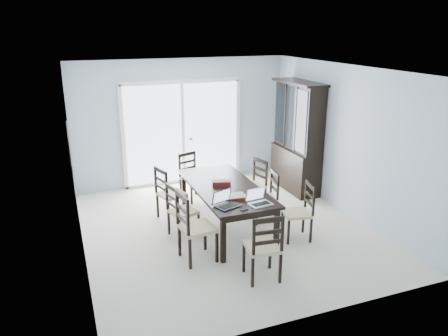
{
  "coord_description": "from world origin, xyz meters",
  "views": [
    {
      "loc": [
        -2.37,
        -6.14,
        3.22
      ],
      "look_at": [
        -0.02,
        0.0,
        1.06
      ],
      "focal_mm": 35.0,
      "sensor_mm": 36.0,
      "label": 1
    }
  ],
  "objects_px": {
    "chair_right_mid": "(269,191)",
    "chair_end_near": "(265,241)",
    "dining_table": "(225,191)",
    "laptop_silver": "(260,201)",
    "laptop_dark": "(228,203)",
    "chair_end_far": "(190,171)",
    "cell_phone": "(244,210)",
    "chair_left_near": "(191,220)",
    "chair_left_far": "(167,188)",
    "hot_tub": "(149,151)",
    "chair_left_mid": "(178,206)",
    "chair_right_near": "(303,205)",
    "china_hutch": "(297,138)",
    "game_box": "(222,183)",
    "chair_right_far": "(256,179)"
  },
  "relations": [
    {
      "from": "chair_right_mid",
      "to": "chair_end_near",
      "type": "xyz_separation_m",
      "value": [
        -0.9,
        -1.7,
        0.05
      ]
    },
    {
      "from": "dining_table",
      "to": "chair_right_mid",
      "type": "relative_size",
      "value": 2.17
    },
    {
      "from": "laptop_silver",
      "to": "laptop_dark",
      "type": "bearing_deg",
      "value": 159.89
    },
    {
      "from": "chair_end_far",
      "to": "cell_phone",
      "type": "relative_size",
      "value": 9.52
    },
    {
      "from": "chair_left_near",
      "to": "laptop_dark",
      "type": "relative_size",
      "value": 3.1
    },
    {
      "from": "chair_left_far",
      "to": "hot_tub",
      "type": "height_order",
      "value": "chair_left_far"
    },
    {
      "from": "chair_left_mid",
      "to": "chair_right_near",
      "type": "distance_m",
      "value": 1.94
    },
    {
      "from": "china_hutch",
      "to": "chair_left_near",
      "type": "height_order",
      "value": "china_hutch"
    },
    {
      "from": "chair_left_mid",
      "to": "hot_tub",
      "type": "xyz_separation_m",
      "value": [
        0.25,
        3.46,
        -0.06
      ]
    },
    {
      "from": "cell_phone",
      "to": "hot_tub",
      "type": "height_order",
      "value": "hot_tub"
    },
    {
      "from": "chair_end_near",
      "to": "laptop_dark",
      "type": "relative_size",
      "value": 2.87
    },
    {
      "from": "china_hutch",
      "to": "chair_end_far",
      "type": "xyz_separation_m",
      "value": [
        -2.16,
        0.26,
        -0.52
      ]
    },
    {
      "from": "dining_table",
      "to": "chair_right_mid",
      "type": "height_order",
      "value": "chair_right_mid"
    },
    {
      "from": "chair_left_far",
      "to": "game_box",
      "type": "relative_size",
      "value": 3.7
    },
    {
      "from": "chair_left_near",
      "to": "laptop_silver",
      "type": "bearing_deg",
      "value": 79.12
    },
    {
      "from": "chair_left_far",
      "to": "laptop_dark",
      "type": "bearing_deg",
      "value": 3.71
    },
    {
      "from": "chair_left_far",
      "to": "hot_tub",
      "type": "bearing_deg",
      "value": 158.57
    },
    {
      "from": "laptop_dark",
      "to": "laptop_silver",
      "type": "bearing_deg",
      "value": -31.15
    },
    {
      "from": "chair_left_mid",
      "to": "chair_right_near",
      "type": "height_order",
      "value": "chair_right_near"
    },
    {
      "from": "chair_right_far",
      "to": "cell_phone",
      "type": "height_order",
      "value": "chair_right_far"
    },
    {
      "from": "chair_left_mid",
      "to": "chair_right_mid",
      "type": "height_order",
      "value": "chair_left_mid"
    },
    {
      "from": "chair_right_far",
      "to": "hot_tub",
      "type": "relative_size",
      "value": 0.49
    },
    {
      "from": "laptop_dark",
      "to": "laptop_silver",
      "type": "distance_m",
      "value": 0.48
    },
    {
      "from": "chair_right_mid",
      "to": "chair_right_far",
      "type": "relative_size",
      "value": 0.96
    },
    {
      "from": "laptop_dark",
      "to": "laptop_silver",
      "type": "relative_size",
      "value": 1.1
    },
    {
      "from": "laptop_silver",
      "to": "chair_right_near",
      "type": "bearing_deg",
      "value": 2.23
    },
    {
      "from": "chair_right_near",
      "to": "laptop_dark",
      "type": "bearing_deg",
      "value": 104.26
    },
    {
      "from": "chair_end_near",
      "to": "chair_left_mid",
      "type": "bearing_deg",
      "value": 119.66
    },
    {
      "from": "dining_table",
      "to": "chair_end_near",
      "type": "height_order",
      "value": "chair_end_near"
    },
    {
      "from": "chair_left_far",
      "to": "game_box",
      "type": "distance_m",
      "value": 1.0
    },
    {
      "from": "cell_phone",
      "to": "game_box",
      "type": "xyz_separation_m",
      "value": [
        0.06,
        1.06,
        0.03
      ]
    },
    {
      "from": "dining_table",
      "to": "china_hutch",
      "type": "relative_size",
      "value": 1.0
    },
    {
      "from": "chair_end_near",
      "to": "laptop_silver",
      "type": "distance_m",
      "value": 0.84
    },
    {
      "from": "chair_left_near",
      "to": "chair_end_near",
      "type": "relative_size",
      "value": 1.08
    },
    {
      "from": "cell_phone",
      "to": "chair_end_far",
      "type": "bearing_deg",
      "value": 77.98
    },
    {
      "from": "chair_right_near",
      "to": "chair_right_far",
      "type": "height_order",
      "value": "chair_right_near"
    },
    {
      "from": "chair_left_near",
      "to": "chair_end_far",
      "type": "relative_size",
      "value": 1.16
    },
    {
      "from": "chair_left_near",
      "to": "game_box",
      "type": "bearing_deg",
      "value": 132.25
    },
    {
      "from": "chair_right_mid",
      "to": "game_box",
      "type": "distance_m",
      "value": 0.89
    },
    {
      "from": "game_box",
      "to": "hot_tub",
      "type": "distance_m",
      "value": 3.42
    },
    {
      "from": "chair_right_far",
      "to": "game_box",
      "type": "relative_size",
      "value": 3.53
    },
    {
      "from": "dining_table",
      "to": "cell_phone",
      "type": "xyz_separation_m",
      "value": [
        -0.1,
        -0.98,
        0.08
      ]
    },
    {
      "from": "laptop_dark",
      "to": "chair_left_far",
      "type": "bearing_deg",
      "value": 90.45
    },
    {
      "from": "dining_table",
      "to": "laptop_dark",
      "type": "bearing_deg",
      "value": -108.83
    },
    {
      "from": "chair_right_mid",
      "to": "hot_tub",
      "type": "xyz_separation_m",
      "value": [
        -1.36,
        3.39,
        -0.05
      ]
    },
    {
      "from": "chair_left_mid",
      "to": "chair_end_far",
      "type": "bearing_deg",
      "value": 142.02
    },
    {
      "from": "china_hutch",
      "to": "laptop_dark",
      "type": "bearing_deg",
      "value": -138.33
    },
    {
      "from": "chair_left_near",
      "to": "hot_tub",
      "type": "xyz_separation_m",
      "value": [
        0.28,
        4.24,
        -0.15
      ]
    },
    {
      "from": "dining_table",
      "to": "chair_right_far",
      "type": "relative_size",
      "value": 2.09
    },
    {
      "from": "game_box",
      "to": "chair_left_near",
      "type": "bearing_deg",
      "value": -132.26
    }
  ]
}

